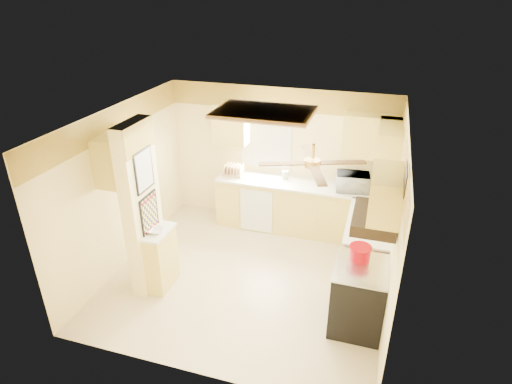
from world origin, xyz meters
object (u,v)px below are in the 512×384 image
(stove, at_px, (358,296))
(dutch_oven, at_px, (360,253))
(microwave, at_px, (353,182))
(bowl, at_px, (155,231))
(kettle, at_px, (373,222))

(stove, height_order, dutch_oven, dutch_oven)
(microwave, bearing_deg, stove, 91.76)
(stove, xyz_separation_m, bowl, (-2.82, -0.05, 0.51))
(stove, bearing_deg, microwave, 98.87)
(bowl, distance_m, dutch_oven, 2.78)
(bowl, height_order, kettle, kettle)
(stove, bearing_deg, kettle, 85.67)
(microwave, relative_size, bowl, 2.50)
(stove, relative_size, dutch_oven, 3.25)
(stove, xyz_separation_m, dutch_oven, (-0.05, 0.17, 0.55))
(microwave, xyz_separation_m, dutch_oven, (0.29, -1.96, -0.08))
(microwave, height_order, bowl, microwave)
(dutch_oven, bearing_deg, bowl, -175.60)
(stove, distance_m, bowl, 2.86)
(microwave, xyz_separation_m, kettle, (0.40, -1.21, -0.03))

